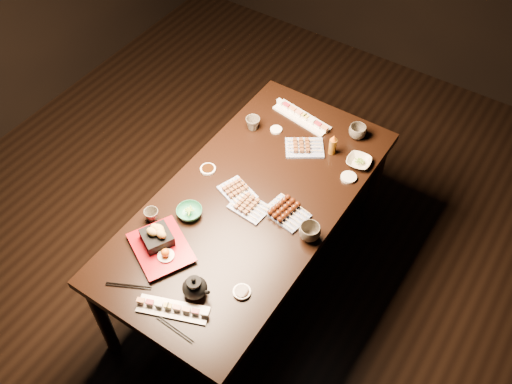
{
  "coord_description": "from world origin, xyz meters",
  "views": [
    {
      "loc": [
        1.38,
        -1.58,
        3.1
      ],
      "look_at": [
        0.3,
        0.05,
        0.77
      ],
      "focal_mm": 40.0,
      "sensor_mm": 36.0,
      "label": 1
    }
  ],
  "objects_px": {
    "teacup_near_left": "(152,215)",
    "teapot": "(194,286)",
    "tempura_tray": "(160,243)",
    "teacup_mid_right": "(310,232)",
    "edamame_bowl_cream": "(359,162)",
    "yakitori_plate_left": "(305,145)",
    "sushi_platter_near": "(173,308)",
    "teacup_far_left": "(253,123)",
    "yakitori_plate_center": "(237,190)",
    "yakitori_plate_right": "(250,205)",
    "dining_table": "(251,241)",
    "teacup_far_right": "(357,132)",
    "sushi_platter_far": "(302,116)",
    "edamame_bowl_green": "(189,212)",
    "condiment_bottle": "(333,144)"
  },
  "relations": [
    {
      "from": "teapot",
      "to": "teacup_near_left",
      "type": "bearing_deg",
      "value": 147.77
    },
    {
      "from": "yakitori_plate_left",
      "to": "teacup_near_left",
      "type": "height_order",
      "value": "teacup_near_left"
    },
    {
      "from": "sushi_platter_far",
      "to": "yakitori_plate_right",
      "type": "height_order",
      "value": "yakitori_plate_right"
    },
    {
      "from": "edamame_bowl_green",
      "to": "teacup_near_left",
      "type": "bearing_deg",
      "value": -137.26
    },
    {
      "from": "edamame_bowl_green",
      "to": "teapot",
      "type": "height_order",
      "value": "teapot"
    },
    {
      "from": "teacup_mid_right",
      "to": "condiment_bottle",
      "type": "relative_size",
      "value": 0.81
    },
    {
      "from": "teacup_mid_right",
      "to": "teacup_far_right",
      "type": "height_order",
      "value": "teacup_mid_right"
    },
    {
      "from": "edamame_bowl_green",
      "to": "edamame_bowl_cream",
      "type": "distance_m",
      "value": 0.99
    },
    {
      "from": "yakitori_plate_left",
      "to": "teacup_mid_right",
      "type": "height_order",
      "value": "teacup_mid_right"
    },
    {
      "from": "dining_table",
      "to": "yakitori_plate_left",
      "type": "distance_m",
      "value": 0.63
    },
    {
      "from": "dining_table",
      "to": "teacup_near_left",
      "type": "relative_size",
      "value": 23.81
    },
    {
      "from": "sushi_platter_near",
      "to": "teacup_far_left",
      "type": "bearing_deg",
      "value": 85.52
    },
    {
      "from": "dining_table",
      "to": "teacup_far_right",
      "type": "bearing_deg",
      "value": 79.94
    },
    {
      "from": "teacup_near_left",
      "to": "dining_table",
      "type": "bearing_deg",
      "value": 47.59
    },
    {
      "from": "edamame_bowl_green",
      "to": "teacup_far_left",
      "type": "xyz_separation_m",
      "value": [
        -0.09,
        0.72,
        0.02
      ]
    },
    {
      "from": "yakitori_plate_left",
      "to": "edamame_bowl_cream",
      "type": "distance_m",
      "value": 0.32
    },
    {
      "from": "teacup_far_left",
      "to": "edamame_bowl_cream",
      "type": "bearing_deg",
      "value": 7.79
    },
    {
      "from": "teacup_mid_right",
      "to": "sushi_platter_near",
      "type": "bearing_deg",
      "value": -114.19
    },
    {
      "from": "sushi_platter_far",
      "to": "yakitori_plate_center",
      "type": "distance_m",
      "value": 0.7
    },
    {
      "from": "sushi_platter_near",
      "to": "yakitori_plate_right",
      "type": "xyz_separation_m",
      "value": [
        -0.04,
        0.69,
        0.0
      ]
    },
    {
      "from": "teapot",
      "to": "yakitori_plate_center",
      "type": "bearing_deg",
      "value": 100.61
    },
    {
      "from": "tempura_tray",
      "to": "teacup_far_right",
      "type": "relative_size",
      "value": 3.09
    },
    {
      "from": "yakitori_plate_left",
      "to": "teacup_far_right",
      "type": "distance_m",
      "value": 0.33
    },
    {
      "from": "sushi_platter_near",
      "to": "tempura_tray",
      "type": "relative_size",
      "value": 1.06
    },
    {
      "from": "edamame_bowl_cream",
      "to": "teacup_near_left",
      "type": "distance_m",
      "value": 1.18
    },
    {
      "from": "yakitori_plate_left",
      "to": "teapot",
      "type": "distance_m",
      "value": 1.1
    },
    {
      "from": "edamame_bowl_green",
      "to": "teacup_near_left",
      "type": "xyz_separation_m",
      "value": [
        -0.14,
        -0.13,
        0.01
      ]
    },
    {
      "from": "tempura_tray",
      "to": "teacup_near_left",
      "type": "xyz_separation_m",
      "value": [
        -0.16,
        0.12,
        -0.02
      ]
    },
    {
      "from": "yakitori_plate_right",
      "to": "teacup_far_right",
      "type": "bearing_deg",
      "value": 78.54
    },
    {
      "from": "yakitori_plate_center",
      "to": "teacup_near_left",
      "type": "relative_size",
      "value": 2.57
    },
    {
      "from": "sushi_platter_far",
      "to": "sushi_platter_near",
      "type": "bearing_deg",
      "value": 105.69
    },
    {
      "from": "sushi_platter_far",
      "to": "edamame_bowl_cream",
      "type": "height_order",
      "value": "sushi_platter_far"
    },
    {
      "from": "sushi_platter_far",
      "to": "condiment_bottle",
      "type": "xyz_separation_m",
      "value": [
        0.29,
        -0.15,
        0.04
      ]
    },
    {
      "from": "tempura_tray",
      "to": "teapot",
      "type": "distance_m",
      "value": 0.3
    },
    {
      "from": "sushi_platter_far",
      "to": "yakitori_plate_center",
      "type": "bearing_deg",
      "value": 100.11
    },
    {
      "from": "yakitori_plate_center",
      "to": "yakitori_plate_right",
      "type": "xyz_separation_m",
      "value": [
        0.11,
        -0.05,
        0.0
      ]
    },
    {
      "from": "sushi_platter_far",
      "to": "condiment_bottle",
      "type": "height_order",
      "value": "condiment_bottle"
    },
    {
      "from": "condiment_bottle",
      "to": "edamame_bowl_cream",
      "type": "bearing_deg",
      "value": 2.2
    },
    {
      "from": "tempura_tray",
      "to": "teacup_mid_right",
      "type": "relative_size",
      "value": 2.88
    },
    {
      "from": "dining_table",
      "to": "teacup_far_right",
      "type": "height_order",
      "value": "teacup_far_right"
    },
    {
      "from": "edamame_bowl_cream",
      "to": "teapot",
      "type": "bearing_deg",
      "value": -102.69
    },
    {
      "from": "condiment_bottle",
      "to": "teacup_far_right",
      "type": "bearing_deg",
      "value": 72.98
    },
    {
      "from": "sushi_platter_near",
      "to": "edamame_bowl_green",
      "type": "xyz_separation_m",
      "value": [
        -0.28,
        0.48,
        0.0
      ]
    },
    {
      "from": "teacup_far_right",
      "to": "condiment_bottle",
      "type": "xyz_separation_m",
      "value": [
        -0.06,
        -0.19,
        0.03
      ]
    },
    {
      "from": "dining_table",
      "to": "teacup_near_left",
      "type": "xyz_separation_m",
      "value": [
        -0.35,
        -0.39,
        0.41
      ]
    },
    {
      "from": "tempura_tray",
      "to": "condiment_bottle",
      "type": "distance_m",
      "value": 1.12
    },
    {
      "from": "dining_table",
      "to": "teapot",
      "type": "bearing_deg",
      "value": -72.67
    },
    {
      "from": "yakitori_plate_right",
      "to": "teacup_far_left",
      "type": "xyz_separation_m",
      "value": [
        -0.32,
        0.51,
        0.01
      ]
    },
    {
      "from": "teacup_near_left",
      "to": "teapot",
      "type": "bearing_deg",
      "value": -26.16
    },
    {
      "from": "yakitori_plate_left",
      "to": "teacup_far_right",
      "type": "bearing_deg",
      "value": 17.27
    }
  ]
}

